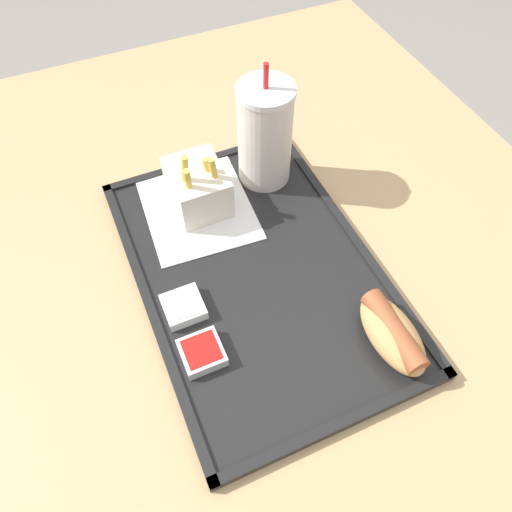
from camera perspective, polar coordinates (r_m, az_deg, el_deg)
The scene contains 9 objects.
ground_plane at distance 1.36m, azimuth 0.30°, elevation -19.09°, with size 8.00×8.00×0.00m, color gray.
dining_table at distance 1.01m, azimuth 0.39°, elevation -12.82°, with size 1.14×0.94×0.75m.
food_tray at distance 0.66m, azimuth 0.00°, elevation -1.77°, with size 0.46×0.30×0.01m.
paper_napkin at distance 0.73m, azimuth -6.69°, elevation 5.49°, with size 0.18×0.16×0.00m.
soda_cup at distance 0.72m, azimuth 1.03°, elevation 13.68°, with size 0.08×0.08×0.19m.
hot_dog_far at distance 0.61m, azimuth 15.34°, elevation -8.49°, with size 0.11×0.05×0.04m.
fries_carton at distance 0.71m, azimuth -6.66°, elevation 7.77°, with size 0.09×0.07×0.11m.
sauce_cup_mayo at distance 0.63m, azimuth -8.30°, elevation -5.73°, with size 0.05×0.05×0.02m.
sauce_cup_ketchup at distance 0.59m, azimuth -6.20°, elevation -10.88°, with size 0.05×0.05×0.02m.
Camera 1 is at (0.36, -0.17, 1.30)m, focal length 35.00 mm.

